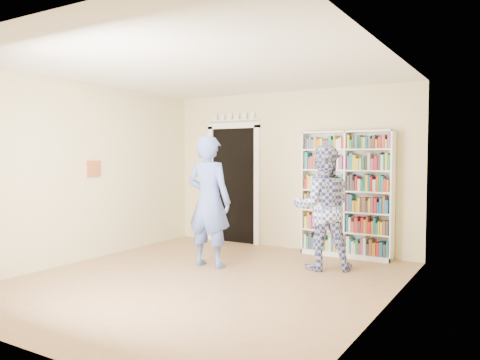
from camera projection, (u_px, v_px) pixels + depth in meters
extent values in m
plane|color=#936747|center=(204.00, 281.00, 5.99)|extent=(5.00, 5.00, 0.00)
plane|color=white|center=(203.00, 68.00, 5.85)|extent=(5.00, 5.00, 0.00)
plane|color=beige|center=(288.00, 170.00, 8.05)|extent=(4.50, 0.00, 4.50)
plane|color=beige|center=(83.00, 172.00, 7.08)|extent=(0.00, 5.00, 5.00)
plane|color=beige|center=(384.00, 180.00, 4.75)|extent=(0.00, 5.00, 5.00)
cube|color=white|center=(347.00, 194.00, 7.37)|extent=(1.44, 0.27, 1.99)
cube|color=white|center=(347.00, 194.00, 7.37)|extent=(0.02, 0.27, 1.99)
cube|color=black|center=(234.00, 186.00, 8.62)|extent=(0.90, 0.03, 2.10)
cube|color=white|center=(211.00, 185.00, 8.87)|extent=(0.10, 0.06, 2.20)
cube|color=white|center=(257.00, 187.00, 8.35)|extent=(0.10, 0.06, 2.20)
cube|color=white|center=(233.00, 126.00, 8.55)|extent=(1.10, 0.06, 0.10)
cube|color=white|center=(233.00, 120.00, 8.54)|extent=(1.10, 0.08, 0.02)
cube|color=brown|center=(94.00, 169.00, 7.24)|extent=(0.03, 0.25, 0.25)
imported|color=#536AB8|center=(209.00, 201.00, 6.71)|extent=(0.70, 0.47, 1.89)
imported|color=#2F3B90|center=(323.00, 208.00, 6.57)|extent=(1.06, 0.99, 1.75)
cube|color=white|center=(321.00, 206.00, 6.36)|extent=(0.19, 0.04, 0.27)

